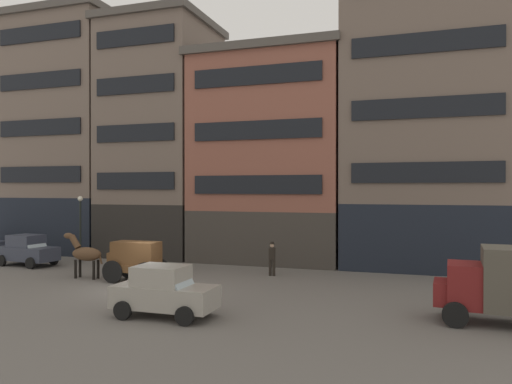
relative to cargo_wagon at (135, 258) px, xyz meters
name	(u,v)px	position (x,y,z in m)	size (l,w,h in m)	color
ground_plane	(144,288)	(1.30, -1.32, -1.15)	(120.00, 120.00, 0.00)	#605B56
building_far_left	(74,134)	(-11.52, 9.87, 7.56)	(8.50, 7.45, 17.34)	black
building_center_left	(162,138)	(-4.02, 9.86, 7.05)	(7.20, 7.45, 16.30)	black
building_center_right	(273,156)	(4.15, 9.87, 5.56)	(9.84, 7.45, 13.34)	#38332D
building_far_right	(425,115)	(13.54, 9.87, 7.84)	(9.64, 7.45, 17.90)	black
cargo_wagon	(135,258)	(0.00, 0.00, 0.00)	(2.91, 1.52, 1.98)	brown
draft_horse	(85,253)	(-2.95, 0.00, 0.12)	(2.34, 0.61, 2.30)	#513823
delivery_truck_near	(509,283)	(16.17, -2.87, 0.28)	(4.43, 2.32, 2.62)	maroon
sedan_dark	(164,291)	(4.66, -5.53, -0.23)	(3.71, 1.87, 1.83)	gray
sedan_light	(27,250)	(-8.93, 2.44, -0.23)	(3.86, 2.19, 1.83)	#333847
pedestrian_officer	(272,257)	(5.93, 3.71, -0.17)	(0.51, 0.51, 1.79)	black
streetlamp_curbside	(80,219)	(-6.91, 4.71, 1.52)	(0.32, 0.32, 4.12)	black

